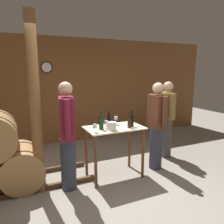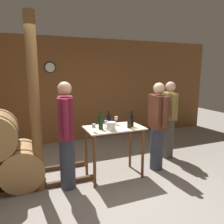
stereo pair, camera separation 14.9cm
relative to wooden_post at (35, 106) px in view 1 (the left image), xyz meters
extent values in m
plane|color=gray|center=(1.11, -0.66, -1.35)|extent=(14.00, 14.00, 0.00)
cube|color=brown|center=(1.11, 2.28, 0.00)|extent=(8.40, 0.05, 2.70)
cylinder|color=black|center=(0.50, 2.24, 0.59)|extent=(0.28, 0.03, 0.28)
cylinder|color=white|center=(0.50, 2.22, 0.59)|extent=(0.23, 0.01, 0.23)
cylinder|color=#AD7F4C|center=(-0.25, 0.29, -1.02)|extent=(0.67, 0.78, 0.67)
cylinder|color=#38383D|center=(-0.25, 0.06, -1.02)|extent=(0.69, 0.03, 0.69)
cylinder|color=#38383D|center=(-0.25, 0.52, -1.02)|extent=(0.69, 0.03, 0.69)
cube|color=beige|center=(1.27, -0.05, -0.45)|extent=(1.00, 0.61, 0.02)
cylinder|color=brown|center=(0.83, -0.29, -0.91)|extent=(0.05, 0.05, 0.89)
cylinder|color=brown|center=(1.70, -0.29, -0.91)|extent=(0.05, 0.05, 0.89)
cylinder|color=brown|center=(0.83, 0.20, -0.91)|extent=(0.05, 0.05, 0.89)
cylinder|color=brown|center=(1.70, 0.20, -0.91)|extent=(0.05, 0.05, 0.89)
cylinder|color=brown|center=(0.00, 0.00, 0.00)|extent=(0.16, 0.16, 2.70)
cylinder|color=black|center=(1.01, -0.08, -0.33)|extent=(0.07, 0.07, 0.23)
cylinder|color=black|center=(1.01, -0.08, -0.17)|extent=(0.02, 0.02, 0.08)
cylinder|color=black|center=(1.01, -0.08, -0.15)|extent=(0.03, 0.03, 0.02)
cylinder|color=black|center=(1.18, 0.00, -0.34)|extent=(0.07, 0.07, 0.21)
cylinder|color=black|center=(1.18, 0.00, -0.19)|extent=(0.02, 0.02, 0.07)
cylinder|color=black|center=(1.18, 0.00, -0.17)|extent=(0.03, 0.03, 0.02)
cylinder|color=black|center=(1.49, -0.18, -0.35)|extent=(0.07, 0.07, 0.18)
cylinder|color=black|center=(1.49, -0.18, -0.22)|extent=(0.02, 0.02, 0.08)
cylinder|color=black|center=(1.49, -0.18, -0.18)|extent=(0.03, 0.03, 0.02)
cylinder|color=black|center=(1.57, -0.12, -0.35)|extent=(0.07, 0.07, 0.19)
cylinder|color=black|center=(1.57, -0.12, -0.20)|extent=(0.02, 0.02, 0.10)
cylinder|color=black|center=(1.57, -0.12, -0.16)|extent=(0.03, 0.03, 0.02)
cylinder|color=silver|center=(0.85, -0.21, -0.44)|extent=(0.06, 0.06, 0.00)
cylinder|color=silver|center=(0.85, -0.21, -0.40)|extent=(0.01, 0.01, 0.07)
cylinder|color=silver|center=(0.85, -0.21, -0.34)|extent=(0.06, 0.06, 0.06)
cylinder|color=silver|center=(1.11, -0.07, -0.44)|extent=(0.06, 0.06, 0.00)
cylinder|color=silver|center=(1.11, -0.07, -0.40)|extent=(0.01, 0.01, 0.07)
cylinder|color=silver|center=(1.11, -0.07, -0.34)|extent=(0.06, 0.06, 0.07)
cylinder|color=silver|center=(1.37, 0.11, -0.44)|extent=(0.06, 0.06, 0.00)
cylinder|color=silver|center=(1.37, 0.11, -0.39)|extent=(0.01, 0.01, 0.09)
cylinder|color=silver|center=(1.37, 0.11, -0.32)|extent=(0.06, 0.06, 0.06)
cylinder|color=white|center=(1.15, -0.20, -0.37)|extent=(0.14, 0.14, 0.14)
cylinder|color=#333847|center=(0.43, -0.12, -0.93)|extent=(0.24, 0.24, 0.84)
cube|color=maroon|center=(0.43, -0.12, -0.19)|extent=(0.29, 0.43, 0.64)
sphere|color=tan|center=(0.43, -0.12, 0.25)|extent=(0.21, 0.21, 0.21)
cylinder|color=maroon|center=(0.39, -0.37, -0.16)|extent=(0.09, 0.09, 0.58)
cylinder|color=maroon|center=(0.47, 0.13, -0.16)|extent=(0.09, 0.09, 0.58)
cylinder|color=#333847|center=(2.14, -0.06, -0.94)|extent=(0.24, 0.24, 0.81)
cube|color=#592D1E|center=(2.14, -0.06, -0.23)|extent=(0.25, 0.42, 0.61)
sphere|color=beige|center=(2.14, -0.06, 0.20)|extent=(0.21, 0.21, 0.21)
cylinder|color=#592D1E|center=(2.16, 0.18, -0.20)|extent=(0.09, 0.09, 0.55)
cylinder|color=#592D1E|center=(2.12, -0.31, -0.20)|extent=(0.09, 0.09, 0.55)
cylinder|color=#4C4742|center=(2.69, 0.34, -0.92)|extent=(0.24, 0.24, 0.86)
cube|color=olive|center=(2.69, 0.34, -0.21)|extent=(0.34, 0.45, 0.55)
sphere|color=beige|center=(2.69, 0.34, 0.19)|extent=(0.21, 0.21, 0.21)
cylinder|color=olive|center=(2.78, 0.57, -0.18)|extent=(0.09, 0.09, 0.50)
cylinder|color=olive|center=(2.60, 0.10, -0.18)|extent=(0.09, 0.09, 0.50)
camera|label=1|loc=(-0.27, -3.35, 0.52)|focal=35.00mm
camera|label=2|loc=(-0.14, -3.41, 0.52)|focal=35.00mm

